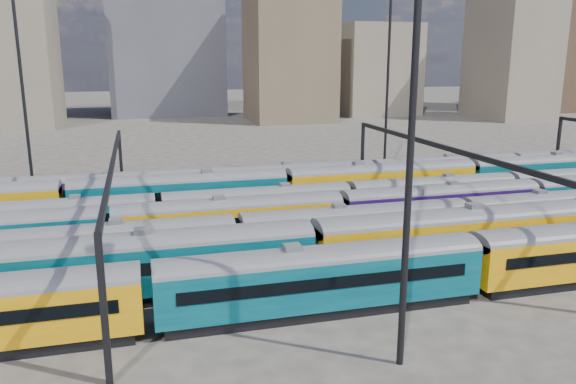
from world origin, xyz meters
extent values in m
plane|color=#3E3A34|center=(0.00, 0.00, 0.00)|extent=(500.00, 500.00, 0.00)
cube|color=black|center=(-7.10, -15.00, 0.37)|extent=(19.99, 2.59, 0.74)
cube|color=#053E4B|center=(-7.10, -15.00, 2.26)|extent=(21.04, 3.05, 3.05)
cylinder|color=#4C4C51|center=(-7.10, -15.00, 3.79)|extent=(21.04, 3.05, 3.05)
cube|color=black|center=(-7.10, -16.55, 2.63)|extent=(18.51, 0.06, 0.79)
cube|color=black|center=(-7.10, -13.45, 2.63)|extent=(18.51, 0.06, 0.79)
cube|color=slate|center=(-7.10, -15.00, 4.60)|extent=(1.05, 0.95, 0.37)
cube|color=black|center=(-17.67, -10.00, 0.39)|extent=(21.26, 2.76, 0.78)
cube|color=#053E4B|center=(-17.67, -10.00, 2.41)|extent=(22.38, 3.24, 3.24)
cylinder|color=#4C4C51|center=(-17.67, -10.00, 4.03)|extent=(22.38, 3.24, 3.24)
cube|color=black|center=(-17.67, -11.64, 2.79)|extent=(19.69, 0.06, 0.84)
cube|color=black|center=(-17.67, -8.36, 2.79)|extent=(19.69, 0.06, 0.84)
cube|color=slate|center=(-17.67, -10.00, 4.89)|extent=(1.12, 1.01, 0.39)
cube|color=black|center=(5.31, -10.00, 0.39)|extent=(21.26, 2.76, 0.78)
cube|color=#C07E07|center=(5.31, -10.00, 2.41)|extent=(22.38, 3.24, 3.24)
cylinder|color=#4C4C51|center=(5.31, -10.00, 4.03)|extent=(22.38, 3.24, 3.24)
cube|color=black|center=(5.31, -11.64, 2.79)|extent=(19.69, 0.06, 0.84)
cube|color=black|center=(5.31, -8.36, 2.79)|extent=(19.69, 0.06, 0.84)
cube|color=slate|center=(5.31, -10.00, 4.89)|extent=(1.12, 1.01, 0.39)
cube|color=black|center=(-20.85, -5.00, 0.34)|extent=(18.50, 2.40, 0.68)
cube|color=#1B083B|center=(-20.85, -5.00, 2.09)|extent=(19.48, 2.82, 2.82)
cylinder|color=#4C4C51|center=(-20.85, -5.00, 3.51)|extent=(19.48, 2.82, 2.82)
cube|color=black|center=(-20.85, -6.43, 2.43)|extent=(17.14, 0.06, 0.73)
cube|color=black|center=(-20.85, -3.57, 2.43)|extent=(17.14, 0.06, 0.73)
cube|color=slate|center=(-20.85, -5.00, 4.26)|extent=(0.97, 0.88, 0.34)
cube|color=black|center=(-0.78, -5.00, 0.34)|extent=(18.50, 2.40, 0.68)
cube|color=#053E4B|center=(-0.78, -5.00, 2.09)|extent=(19.48, 2.82, 2.82)
cylinder|color=#4C4C51|center=(-0.78, -5.00, 3.51)|extent=(19.48, 2.82, 2.82)
cube|color=black|center=(-0.78, -6.43, 2.43)|extent=(17.14, 0.06, 0.73)
cube|color=black|center=(-0.78, -3.57, 2.43)|extent=(17.14, 0.06, 0.73)
cube|color=slate|center=(-0.78, -5.00, 4.26)|extent=(0.97, 0.88, 0.34)
cube|color=black|center=(19.30, -5.00, 0.34)|extent=(18.50, 2.40, 0.68)
cube|color=#1B083B|center=(19.30, -5.00, 2.09)|extent=(19.48, 2.82, 2.82)
cylinder|color=#4C4C51|center=(19.30, -5.00, 3.51)|extent=(19.48, 2.82, 2.82)
cube|color=black|center=(19.30, -6.43, 2.43)|extent=(17.14, 0.06, 0.73)
cube|color=black|center=(19.30, -3.57, 2.43)|extent=(17.14, 0.06, 0.73)
cube|color=slate|center=(19.30, -5.00, 4.26)|extent=(0.97, 0.88, 0.34)
cube|color=black|center=(-10.54, 0.00, 0.35)|extent=(18.87, 2.45, 0.70)
cube|color=#C07E07|center=(-10.54, 0.00, 2.13)|extent=(19.86, 2.88, 2.88)
cylinder|color=#4C4C51|center=(-10.54, 0.00, 3.57)|extent=(19.86, 2.88, 2.88)
cube|color=black|center=(-10.54, -1.46, 2.48)|extent=(17.48, 0.06, 0.74)
cube|color=black|center=(-10.54, 1.46, 2.48)|extent=(17.48, 0.06, 0.74)
cube|color=slate|center=(-10.54, 0.00, 4.34)|extent=(0.99, 0.89, 0.35)
cube|color=black|center=(9.92, 0.00, 0.35)|extent=(18.87, 2.45, 0.70)
cube|color=#1B083B|center=(9.92, 0.00, 2.13)|extent=(19.86, 2.88, 2.88)
cylinder|color=#4C4C51|center=(9.92, 0.00, 3.57)|extent=(19.86, 2.88, 2.88)
cube|color=black|center=(9.92, -1.46, 2.48)|extent=(17.48, 0.06, 0.74)
cube|color=black|center=(9.92, 1.46, 2.48)|extent=(17.48, 0.06, 0.74)
cube|color=slate|center=(9.92, 0.00, 4.34)|extent=(0.99, 0.89, 0.35)
cube|color=black|center=(-25.87, 5.00, 0.32)|extent=(17.33, 2.25, 0.64)
cube|color=#053E4B|center=(-25.87, 5.00, 1.96)|extent=(18.24, 2.65, 2.65)
cylinder|color=#4C4C51|center=(-25.87, 5.00, 3.28)|extent=(18.24, 2.65, 2.65)
cube|color=black|center=(-25.87, 3.66, 2.28)|extent=(16.06, 0.06, 0.68)
cube|color=black|center=(-25.87, 6.34, 2.28)|extent=(16.06, 0.06, 0.68)
cube|color=slate|center=(-25.87, 5.00, 3.99)|extent=(0.91, 0.82, 0.32)
cube|color=black|center=(-7.03, 5.00, 0.32)|extent=(17.33, 2.25, 0.64)
cube|color=#C07E07|center=(-7.03, 5.00, 1.96)|extent=(18.24, 2.65, 2.65)
cylinder|color=#4C4C51|center=(-7.03, 5.00, 3.28)|extent=(18.24, 2.65, 2.65)
cube|color=black|center=(-7.03, 3.66, 2.28)|extent=(16.06, 0.06, 0.68)
cube|color=black|center=(-7.03, 6.34, 2.28)|extent=(16.06, 0.06, 0.68)
cube|color=slate|center=(-7.03, 5.00, 3.99)|extent=(0.91, 0.82, 0.32)
cube|color=black|center=(11.82, 5.00, 0.32)|extent=(17.33, 2.25, 0.64)
cube|color=#053E4B|center=(11.82, 5.00, 1.96)|extent=(18.24, 2.65, 2.65)
cylinder|color=#4C4C51|center=(11.82, 5.00, 3.28)|extent=(18.24, 2.65, 2.65)
cube|color=black|center=(11.82, 3.66, 2.28)|extent=(16.06, 0.06, 0.68)
cube|color=black|center=(11.82, 6.34, 2.28)|extent=(16.06, 0.06, 0.68)
cube|color=slate|center=(11.82, 5.00, 3.99)|extent=(0.91, 0.82, 0.32)
cube|color=black|center=(30.66, 6.34, 2.28)|extent=(16.06, 0.06, 0.68)
cube|color=black|center=(-14.03, 10.00, 0.38)|extent=(20.61, 2.67, 0.76)
cube|color=#053E4B|center=(-14.03, 10.00, 2.33)|extent=(21.69, 3.15, 3.15)
cylinder|color=#4C4C51|center=(-14.03, 10.00, 3.91)|extent=(21.69, 3.15, 3.15)
cube|color=black|center=(-14.03, 8.41, 2.71)|extent=(19.09, 0.06, 0.81)
cube|color=black|center=(-14.03, 11.59, 2.71)|extent=(19.09, 0.06, 0.81)
cube|color=slate|center=(-14.03, 10.00, 4.74)|extent=(1.08, 0.98, 0.38)
cube|color=black|center=(8.27, 10.00, 0.38)|extent=(20.61, 2.67, 0.76)
cube|color=#C07E07|center=(8.27, 10.00, 2.33)|extent=(21.69, 3.15, 3.15)
cylinder|color=#4C4C51|center=(8.27, 10.00, 3.91)|extent=(21.69, 3.15, 3.15)
cube|color=black|center=(8.27, 8.41, 2.71)|extent=(19.09, 0.06, 0.81)
cube|color=black|center=(8.27, 11.59, 2.71)|extent=(19.09, 0.06, 0.81)
cube|color=slate|center=(8.27, 10.00, 4.74)|extent=(1.08, 0.98, 0.38)
cube|color=black|center=(30.56, 10.00, 0.38)|extent=(20.61, 2.67, 0.76)
cube|color=#053E4B|center=(30.56, 10.00, 2.33)|extent=(21.69, 3.15, 3.15)
cylinder|color=#4C4C51|center=(30.56, 10.00, 3.91)|extent=(21.69, 3.15, 3.15)
cube|color=black|center=(30.56, 8.41, 2.71)|extent=(19.09, 0.06, 0.81)
cube|color=black|center=(30.56, 11.59, 2.71)|extent=(19.09, 0.06, 0.81)
cube|color=slate|center=(30.56, 10.00, 4.74)|extent=(1.08, 0.98, 0.38)
cube|color=black|center=(-20.36, 15.00, 0.34)|extent=(18.23, 2.37, 0.67)
cube|color=#1B083B|center=(-20.36, 15.00, 2.06)|extent=(19.19, 2.78, 2.78)
cylinder|color=#4C4C51|center=(-20.36, 15.00, 3.45)|extent=(19.19, 2.78, 2.78)
cube|color=black|center=(-20.36, 13.59, 2.40)|extent=(16.89, 0.06, 0.72)
cube|color=black|center=(-20.36, 16.41, 2.40)|extent=(16.89, 0.06, 0.72)
cube|color=slate|center=(-20.36, 15.00, 4.20)|extent=(0.96, 0.86, 0.34)
cube|color=black|center=(-0.57, 15.00, 0.34)|extent=(18.23, 2.37, 0.67)
cube|color=#053E4B|center=(-0.57, 15.00, 2.06)|extent=(19.19, 2.78, 2.78)
cylinder|color=#4C4C51|center=(-0.57, 15.00, 3.45)|extent=(19.19, 2.78, 2.78)
cube|color=black|center=(-0.57, 13.59, 2.40)|extent=(16.89, 0.06, 0.72)
cube|color=black|center=(-0.57, 16.41, 2.40)|extent=(16.89, 0.06, 0.72)
cube|color=slate|center=(-0.57, 15.00, 4.20)|extent=(0.96, 0.86, 0.34)
cube|color=black|center=(19.22, 15.00, 0.34)|extent=(18.23, 2.37, 0.67)
cube|color=#1B083B|center=(19.22, 15.00, 2.06)|extent=(19.19, 2.78, 2.78)
cylinder|color=#4C4C51|center=(19.22, 15.00, 3.45)|extent=(19.19, 2.78, 2.78)
cube|color=black|center=(19.22, 13.59, 2.40)|extent=(16.89, 0.06, 0.72)
cube|color=black|center=(19.22, 16.41, 2.40)|extent=(16.89, 0.06, 0.72)
cube|color=slate|center=(19.22, 15.00, 4.20)|extent=(0.96, 0.86, 0.34)
cube|color=black|center=(39.01, 15.00, 0.34)|extent=(18.23, 2.37, 0.67)
cube|color=black|center=(39.01, 16.41, 2.40)|extent=(16.89, 0.06, 0.72)
cube|color=black|center=(-20.00, -20.00, 4.00)|extent=(0.35, 0.35, 8.00)
cube|color=black|center=(-20.00, 20.00, 4.00)|extent=(0.35, 0.35, 8.00)
cube|color=black|center=(-20.00, 0.00, 7.80)|extent=(0.30, 40.00, 0.45)
cube|color=black|center=(10.00, 20.00, 4.00)|extent=(0.35, 0.35, 8.00)
cube|color=black|center=(10.00, 0.00, 7.80)|extent=(0.30, 40.00, 0.45)
cube|color=black|center=(40.00, 20.00, 4.00)|extent=(0.35, 0.35, 8.00)
cylinder|color=black|center=(-30.00, 22.00, 12.50)|extent=(0.36, 0.36, 25.00)
cylinder|color=black|center=(-5.00, -22.00, 12.50)|extent=(0.36, 0.36, 25.00)
cylinder|color=black|center=(15.00, 24.00, 12.50)|extent=(0.36, 0.36, 25.00)
cube|color=#38383F|center=(-8.81, 123.01, 17.41)|extent=(31.45, 23.82, 34.83)
cube|color=brown|center=(20.99, 97.07, 16.99)|extent=(20.53, 21.40, 33.97)
cube|color=#665B4C|center=(50.05, 108.48, 12.82)|extent=(21.40, 20.66, 25.64)
cube|color=#665B4C|center=(80.21, 87.38, 16.07)|extent=(16.30, 22.06, 32.15)
cube|color=#332319|center=(108.76, 108.14, 24.11)|extent=(20.77, 27.95, 48.23)
camera|label=1|loc=(-17.85, -46.73, 15.99)|focal=35.00mm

